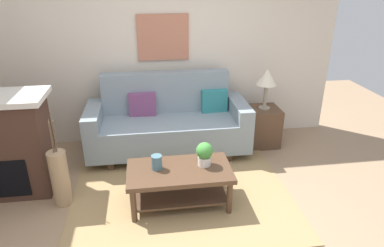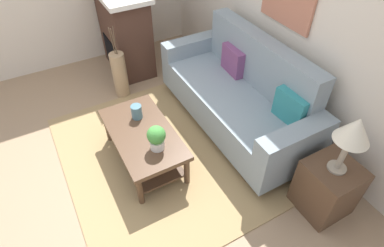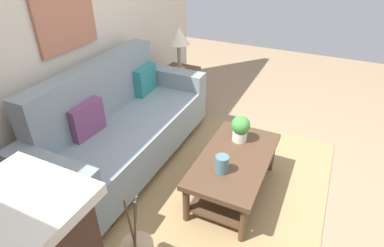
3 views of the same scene
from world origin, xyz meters
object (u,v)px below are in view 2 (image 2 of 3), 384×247
(throw_pillow_plum, at_px, (233,60))
(throw_pillow_teal, at_px, (291,108))
(side_table, at_px, (327,188))
(tabletop_vase, at_px, (137,112))
(coffee_table, at_px, (143,140))
(fireplace, at_px, (125,32))
(floor_vase, at_px, (120,75))
(couch, at_px, (239,95))
(potted_plant_tabletop, at_px, (156,137))
(table_lamp, at_px, (354,132))

(throw_pillow_plum, bearing_deg, throw_pillow_teal, 0.00)
(throw_pillow_plum, height_order, side_table, throw_pillow_plum)
(tabletop_vase, bearing_deg, coffee_table, -10.17)
(throw_pillow_teal, height_order, side_table, throw_pillow_teal)
(fireplace, xyz_separation_m, floor_vase, (0.61, -0.33, -0.27))
(tabletop_vase, relative_size, floor_vase, 0.25)
(side_table, bearing_deg, couch, -178.56)
(couch, distance_m, tabletop_vase, 1.19)
(throw_pillow_plum, distance_m, potted_plant_tabletop, 1.44)
(throw_pillow_plum, bearing_deg, coffee_table, -75.05)
(table_lamp, bearing_deg, throw_pillow_teal, 172.64)
(potted_plant_tabletop, relative_size, fireplace, 0.23)
(throw_pillow_teal, distance_m, side_table, 0.82)
(coffee_table, height_order, side_table, side_table)
(tabletop_vase, distance_m, table_lamp, 2.05)
(side_table, bearing_deg, coffee_table, -137.25)
(potted_plant_tabletop, xyz_separation_m, table_lamp, (1.07, 1.20, 0.42))
(table_lamp, bearing_deg, tabletop_vase, -142.69)
(coffee_table, bearing_deg, throw_pillow_plum, 104.95)
(throw_pillow_plum, relative_size, floor_vase, 0.57)
(couch, distance_m, throw_pillow_teal, 0.72)
(potted_plant_tabletop, height_order, floor_vase, potted_plant_tabletop)
(potted_plant_tabletop, bearing_deg, side_table, 48.14)
(floor_vase, bearing_deg, table_lamp, 22.14)
(throw_pillow_teal, xyz_separation_m, floor_vase, (-1.90, -1.15, -0.37))
(throw_pillow_plum, xyz_separation_m, coffee_table, (0.36, -1.34, -0.37))
(couch, distance_m, fireplace, 1.98)
(throw_pillow_teal, bearing_deg, potted_plant_tabletop, -105.76)
(side_table, bearing_deg, potted_plant_tabletop, -131.86)
(tabletop_vase, distance_m, fireplace, 1.71)
(table_lamp, height_order, floor_vase, table_lamp)
(throw_pillow_teal, relative_size, tabletop_vase, 2.33)
(tabletop_vase, relative_size, fireplace, 0.13)
(potted_plant_tabletop, bearing_deg, table_lamp, 48.14)
(coffee_table, distance_m, potted_plant_tabletop, 0.38)
(throw_pillow_teal, bearing_deg, couch, -169.23)
(throw_pillow_plum, bearing_deg, tabletop_vase, -84.50)
(tabletop_vase, xyz_separation_m, table_lamp, (1.58, 1.21, 0.49))
(coffee_table, distance_m, tabletop_vase, 0.30)
(table_lamp, relative_size, fireplace, 0.49)
(couch, height_order, side_table, couch)
(side_table, bearing_deg, fireplace, -167.25)
(floor_vase, bearing_deg, coffee_table, -8.32)
(tabletop_vase, bearing_deg, table_lamp, 37.31)
(table_lamp, bearing_deg, coffee_table, -137.25)
(couch, xyz_separation_m, potted_plant_tabletop, (0.30, -1.16, 0.14))
(throw_pillow_teal, height_order, table_lamp, table_lamp)
(throw_pillow_teal, bearing_deg, side_table, -7.36)
(throw_pillow_teal, height_order, fireplace, fireplace)
(throw_pillow_plum, distance_m, throw_pillow_teal, 1.00)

